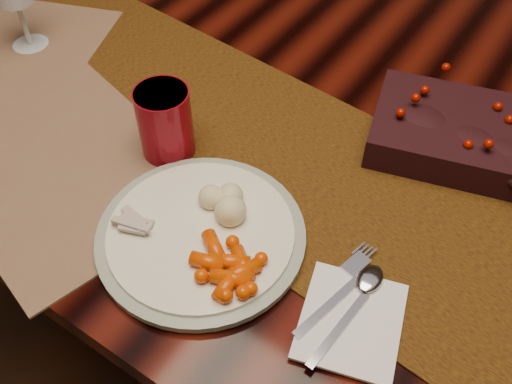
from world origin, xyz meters
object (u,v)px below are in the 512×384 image
Objects in this scene: mashed_potatoes at (229,195)px; napkin at (351,321)px; turkey_shreds at (133,224)px; red_cup at (165,122)px; dinner_plate at (201,234)px; baby_carrots at (207,265)px; dining_table at (318,250)px; wine_glass at (15,0)px; placemat_main at (61,163)px; centerpiece at (492,137)px.

mashed_potatoes is 0.55× the size of napkin.
turkey_shreds is 0.60× the size of red_cup.
dinner_plate is 0.06m from baby_carrots.
dining_table is 0.49m from mashed_potatoes.
red_cup is (-0.14, 0.11, 0.05)m from dinner_plate.
wine_glass is at bearing 154.09° from turkey_shreds.
placemat_main is at bearing -178.79° from dinner_plate.
dining_table is 24.16× the size of mashed_potatoes.
turkey_shreds is (-0.33, -0.41, -0.01)m from centerpiece.
placemat_main is at bearing -132.10° from dining_table.
wine_glass reaches higher than red_cup.
napkin is (0.18, 0.04, -0.02)m from baby_carrots.
mashed_potatoes is at bearing 51.25° from turkey_shreds.
dining_table is 27.68× the size of turkey_shreds.
baby_carrots is (-0.22, -0.41, -0.01)m from centerpiece.
baby_carrots is 0.61m from wine_glass.
mashed_potatoes is at bearing -129.59° from centerpiece.
turkey_shreds is (-0.11, -0.36, 0.40)m from dining_table.
placemat_main is at bearing 164.74° from napkin.
red_cup is at bearing -147.08° from centerpiece.
napkin is (0.30, 0.04, -0.02)m from turkey_shreds.
centerpiece reaches higher than placemat_main.
turkey_shreds is (-0.12, -0.00, -0.00)m from baby_carrots.
placemat_main is 0.27m from mashed_potatoes.
mashed_potatoes is (-0.25, -0.31, 0.00)m from centerpiece.
mashed_potatoes reaches higher than dining_table.
wine_glass is at bearing 161.56° from dinner_plate.
napkin is (0.22, -0.06, -0.03)m from mashed_potatoes.
dinner_plate is 0.06m from mashed_potatoes.
placemat_main is 5.59× the size of mashed_potatoes.
centerpiece reaches higher than mashed_potatoes.
turkey_shreds is at bearing -106.66° from dining_table.
baby_carrots is 1.58× the size of mashed_potatoes.
baby_carrots reaches higher than dinner_plate.
mashed_potatoes is (0.26, 0.06, 0.04)m from placemat_main.
baby_carrots is 1.08× the size of red_cup.
dinner_plate is at bearing -95.46° from mashed_potatoes.
napkin is at bearing -95.89° from centerpiece.
turkey_shreds reaches higher than napkin.
mashed_potatoes reaches higher than napkin.
wine_glass reaches higher than turkey_shreds.
placemat_main is 0.48m from napkin.
red_cup is at bearing 58.60° from placemat_main.
baby_carrots is (0.04, -0.04, 0.02)m from dinner_plate.
baby_carrots is at bearing -88.16° from dining_table.
napkin reaches higher than dining_table.
dining_table is 0.54m from baby_carrots.
placemat_main is 0.17m from red_cup.
dining_table is 0.53m from napkin.
baby_carrots is at bearing -69.37° from mashed_potatoes.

